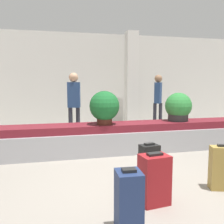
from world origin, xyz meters
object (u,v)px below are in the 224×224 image
(suitcase_3, at_px, (149,163))
(traveler_0, at_px, (74,99))
(suitcase_4, at_px, (154,179))
(suitcase_5, at_px, (224,168))
(pillar, at_px, (131,80))
(potted_plant_2, at_px, (178,107))
(potted_plant_0, at_px, (104,107))
(suitcase_2, at_px, (129,202))
(traveler_1, at_px, (158,96))

(suitcase_3, bearing_deg, traveler_0, 95.70)
(suitcase_4, height_order, suitcase_5, suitcase_4)
(suitcase_3, xyz_separation_m, suitcase_4, (-0.21, -0.69, 0.03))
(suitcase_4, relative_size, suitcase_5, 1.00)
(pillar, height_order, potted_plant_2, pillar)
(potted_plant_0, relative_size, potted_plant_2, 1.09)
(suitcase_4, distance_m, potted_plant_2, 2.99)
(pillar, distance_m, potted_plant_0, 3.45)
(suitcase_3, distance_m, suitcase_5, 1.06)
(suitcase_2, relative_size, suitcase_4, 1.03)
(suitcase_4, xyz_separation_m, traveler_0, (-0.66, 3.92, 0.76))
(potted_plant_0, xyz_separation_m, traveler_0, (-0.51, 1.58, 0.07))
(suitcase_3, distance_m, traveler_1, 4.57)
(pillar, height_order, suitcase_4, pillar)
(suitcase_4, relative_size, traveler_1, 0.37)
(potted_plant_0, height_order, potted_plant_2, potted_plant_0)
(suitcase_2, height_order, traveler_0, traveler_0)
(pillar, distance_m, traveler_0, 2.57)
(suitcase_3, height_order, traveler_1, traveler_1)
(suitcase_3, height_order, suitcase_4, suitcase_4)
(pillar, relative_size, potted_plant_0, 4.51)
(suitcase_3, xyz_separation_m, potted_plant_2, (1.40, 1.75, 0.65))
(pillar, bearing_deg, suitcase_3, -104.35)
(pillar, relative_size, traveler_0, 1.81)
(traveler_0, distance_m, traveler_1, 2.91)
(suitcase_2, relative_size, traveler_0, 0.38)
(traveler_1, bearing_deg, suitcase_5, 24.36)
(traveler_1, bearing_deg, suitcase_2, 10.25)
(suitcase_4, height_order, potted_plant_2, potted_plant_2)
(pillar, bearing_deg, potted_plant_2, -85.92)
(suitcase_4, distance_m, traveler_1, 5.28)
(suitcase_2, height_order, suitcase_4, suitcase_2)
(suitcase_2, bearing_deg, potted_plant_2, 57.62)
(suitcase_4, relative_size, traveler_0, 0.37)
(pillar, bearing_deg, suitcase_4, -104.67)
(potted_plant_2, height_order, traveler_1, traveler_1)
(potted_plant_2, xyz_separation_m, traveler_0, (-2.27, 1.48, 0.13))
(suitcase_4, bearing_deg, suitcase_2, -141.00)
(pillar, bearing_deg, potted_plant_0, -117.20)
(suitcase_2, bearing_deg, potted_plant_0, 86.18)
(suitcase_2, height_order, traveler_1, traveler_1)
(traveler_1, bearing_deg, potted_plant_0, -6.53)
(pillar, xyz_separation_m, potted_plant_2, (0.21, -2.92, -0.66))
(pillar, height_order, traveler_0, pillar)
(suitcase_4, relative_size, potted_plant_0, 0.92)
(potted_plant_2, bearing_deg, potted_plant_0, -176.69)
(suitcase_5, bearing_deg, pillar, 104.28)
(suitcase_5, height_order, traveler_1, traveler_1)
(potted_plant_0, bearing_deg, potted_plant_2, 3.31)
(suitcase_5, bearing_deg, traveler_1, 95.05)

